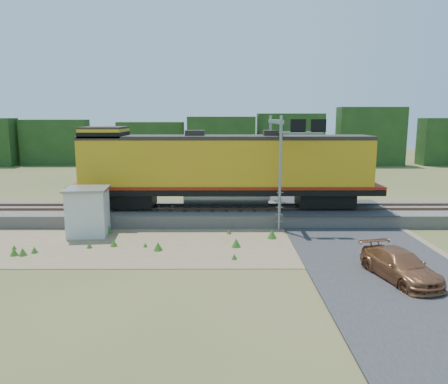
{
  "coord_description": "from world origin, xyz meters",
  "views": [
    {
      "loc": [
        -0.24,
        -22.22,
        6.81
      ],
      "look_at": [
        -0.16,
        3.0,
        2.4
      ],
      "focal_mm": 35.0,
      "sensor_mm": 36.0,
      "label": 1
    }
  ],
  "objects_px": {
    "car": "(400,266)",
    "shed": "(88,211)",
    "locomotive": "(221,167)",
    "signal_gantry": "(282,143)"
  },
  "relations": [
    {
      "from": "shed",
      "to": "signal_gantry",
      "type": "bearing_deg",
      "value": 9.24
    },
    {
      "from": "locomotive",
      "to": "signal_gantry",
      "type": "relative_size",
      "value": 2.93
    },
    {
      "from": "car",
      "to": "shed",
      "type": "bearing_deg",
      "value": 141.47
    },
    {
      "from": "locomotive",
      "to": "shed",
      "type": "distance_m",
      "value": 8.78
    },
    {
      "from": "locomotive",
      "to": "car",
      "type": "xyz_separation_m",
      "value": [
        7.51,
        -10.81,
        -2.89
      ]
    },
    {
      "from": "shed",
      "to": "car",
      "type": "relative_size",
      "value": 0.65
    },
    {
      "from": "locomotive",
      "to": "car",
      "type": "bearing_deg",
      "value": -55.2
    },
    {
      "from": "shed",
      "to": "locomotive",
      "type": "bearing_deg",
      "value": 20.19
    },
    {
      "from": "locomotive",
      "to": "shed",
      "type": "xyz_separation_m",
      "value": [
        -7.66,
        -3.73,
        -2.1
      ]
    },
    {
      "from": "shed",
      "to": "car",
      "type": "bearing_deg",
      "value": -30.75
    }
  ]
}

